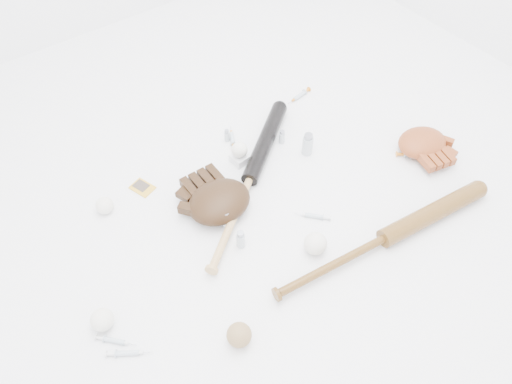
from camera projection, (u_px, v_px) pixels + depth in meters
bat_dark at (250, 179)px, 1.94m from camera, size 0.78×0.59×0.07m
bat_wood at (385, 238)px, 1.76m from camera, size 0.96×0.19×0.07m
glove_dark at (219, 201)px, 1.84m from camera, size 0.29×0.29×0.10m
glove_tan at (422, 143)px, 2.05m from camera, size 0.30×0.30×0.09m
trading_card at (142, 188)px, 1.95m from camera, size 0.09×0.11×0.00m
pedestal at (240, 159)px, 2.03m from camera, size 0.07×0.07×0.04m
baseball_on_pedestal at (239, 150)px, 1.99m from camera, size 0.07×0.07×0.07m
baseball_left at (102, 320)px, 1.56m from camera, size 0.07×0.07×0.07m
baseball_upper at (105, 205)px, 1.85m from camera, size 0.07×0.07×0.07m
baseball_mid at (315, 244)px, 1.74m from camera, size 0.08×0.08×0.08m
baseball_aged at (239, 335)px, 1.52m from camera, size 0.08×0.08×0.08m
syringe_0 at (114, 341)px, 1.54m from camera, size 0.11×0.13×0.02m
syringe_1 at (314, 216)px, 1.85m from camera, size 0.12×0.13×0.02m
syringe_2 at (232, 139)px, 2.11m from camera, size 0.10×0.15×0.02m
syringe_3 at (413, 155)px, 2.05m from camera, size 0.15×0.13×0.02m
syringe_4 at (299, 96)px, 2.29m from camera, size 0.16×0.05×0.02m
syringe_5 at (128, 353)px, 1.52m from camera, size 0.14×0.11×0.02m
vial_0 at (282, 137)px, 2.09m from camera, size 0.02×0.02×0.06m
vial_1 at (227, 135)px, 2.10m from camera, size 0.02×0.02×0.06m
vial_2 at (226, 219)px, 1.81m from camera, size 0.03×0.03×0.08m
vial_3 at (308, 144)px, 2.04m from camera, size 0.04×0.04×0.10m
vial_4 at (241, 239)px, 1.75m from camera, size 0.03×0.03×0.08m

